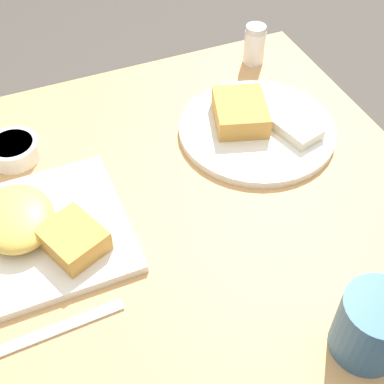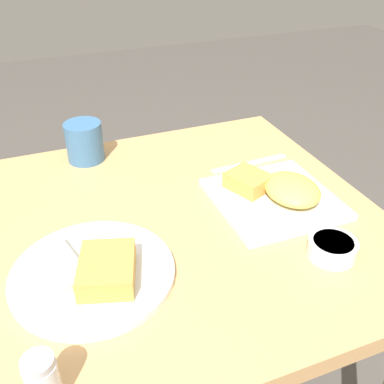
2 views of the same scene
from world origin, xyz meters
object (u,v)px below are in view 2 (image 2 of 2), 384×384
(plate_square_near, at_px, (277,193))
(coffee_mug, at_px, (84,142))
(sauce_ramekin, at_px, (332,248))
(plate_oval_far, at_px, (94,272))
(butter_knife, at_px, (250,164))
(salt_shaker, at_px, (44,383))

(plate_square_near, relative_size, coffee_mug, 2.53)
(sauce_ramekin, bearing_deg, plate_oval_far, 76.53)
(plate_oval_far, bearing_deg, plate_square_near, -77.43)
(butter_knife, relative_size, coffee_mug, 2.08)
(plate_oval_far, relative_size, sauce_ramekin, 3.19)
(plate_oval_far, distance_m, butter_knife, 0.51)
(plate_oval_far, distance_m, salt_shaker, 0.23)
(plate_oval_far, distance_m, sauce_ramekin, 0.43)
(butter_knife, bearing_deg, plate_square_near, 80.31)
(sauce_ramekin, height_order, butter_knife, sauce_ramekin)
(sauce_ramekin, distance_m, butter_knife, 0.36)
(plate_oval_far, xyz_separation_m, coffee_mug, (0.44, -0.07, 0.03))
(plate_square_near, xyz_separation_m, salt_shaker, (-0.30, 0.52, 0.01))
(plate_square_near, distance_m, plate_oval_far, 0.43)
(plate_oval_far, bearing_deg, salt_shaker, 153.57)
(butter_knife, xyz_separation_m, coffee_mug, (0.18, 0.37, 0.05))
(plate_oval_far, xyz_separation_m, sauce_ramekin, (-0.10, -0.42, 0.00))
(salt_shaker, relative_size, coffee_mug, 0.84)
(plate_square_near, height_order, coffee_mug, coffee_mug)
(plate_oval_far, xyz_separation_m, salt_shaker, (-0.20, 0.10, 0.02))
(sauce_ramekin, distance_m, salt_shaker, 0.53)
(plate_square_near, bearing_deg, butter_knife, -7.62)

